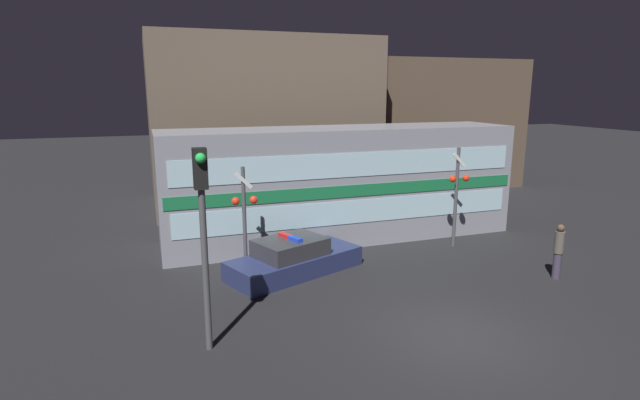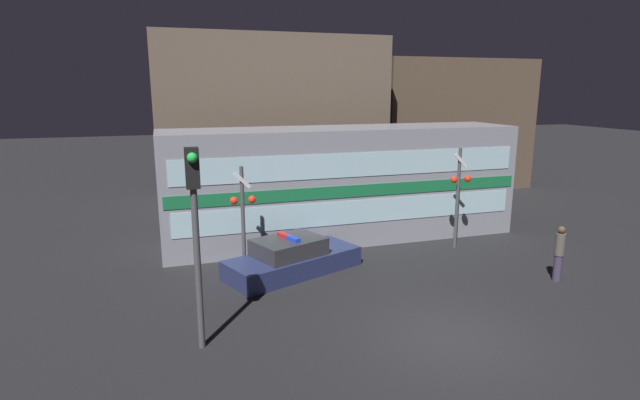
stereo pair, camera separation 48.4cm
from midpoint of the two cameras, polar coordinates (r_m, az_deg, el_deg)
name	(u,v)px [view 2 (the right image)]	position (r m, az deg, el deg)	size (l,w,h in m)	color
ground_plane	(450,338)	(13.18, 15.66, -14.93)	(120.00, 120.00, 0.00)	black
train	(342,184)	(20.15, 3.20, 1.88)	(14.16, 3.12, 4.49)	gray
police_car	(292,259)	(16.64, -2.38, -6.72)	(4.88, 3.34, 1.32)	navy
pedestrian	(559,253)	(17.62, 26.38, -5.45)	(0.30, 0.30, 1.80)	#3F384C
crossing_signal_near	(459,191)	(19.52, 16.26, 1.02)	(0.84, 0.34, 3.85)	#4C4C51
crossing_signal_far	(243,212)	(16.28, -7.95, -1.37)	(0.84, 0.34, 3.57)	#4C4C51
traffic_light_corner	(195,219)	(11.43, -12.91, -2.12)	(0.30, 0.46, 4.74)	#4C4C51
building_left	(266,122)	(26.75, -5.68, 8.81)	(11.22, 6.63, 8.50)	brown
building_center	(448,125)	(31.85, 14.84, 8.33)	(9.55, 4.10, 7.68)	brown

